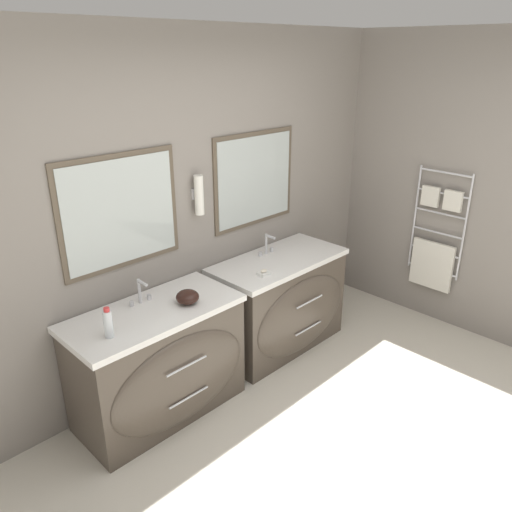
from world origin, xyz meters
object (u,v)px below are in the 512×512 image
vanity_right (281,303)px  toiletry_bottle (108,323)px  vanity_left (161,363)px  amenity_bowl (188,297)px

vanity_right → toiletry_bottle: bearing=-178.0°
vanity_left → amenity_bowl: size_ratio=7.48×
vanity_left → vanity_right: (1.24, 0.00, 0.00)m
toiletry_bottle → amenity_bowl: 0.60m
vanity_left → amenity_bowl: bearing=-12.7°
vanity_left → amenity_bowl: 0.51m
vanity_left → vanity_right: 1.24m
vanity_right → vanity_left: bearing=180.0°
amenity_bowl → vanity_left: bearing=167.3°
vanity_right → toiletry_bottle: size_ratio=5.99×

